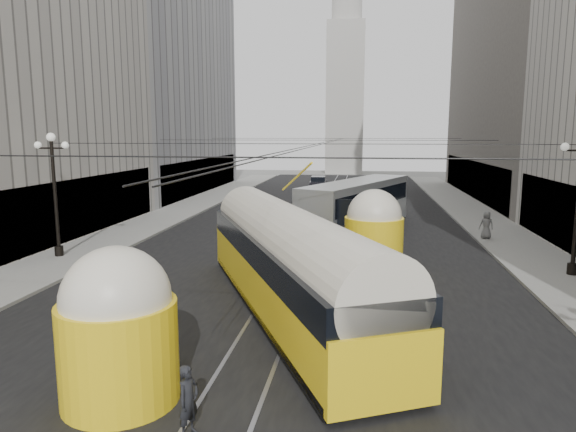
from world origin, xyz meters
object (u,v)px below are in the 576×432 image
(streetcar, at_px, (289,261))
(pedestrian_crossing_a, at_px, (189,401))
(city_bus, at_px, (357,203))
(pedestrian_sidewalk_right, at_px, (486,225))

(streetcar, bearing_deg, pedestrian_crossing_a, -97.32)
(city_bus, bearing_deg, pedestrian_sidewalk_right, -21.16)
(streetcar, distance_m, pedestrian_crossing_a, 8.14)
(pedestrian_sidewalk_right, bearing_deg, pedestrian_crossing_a, 59.87)
(streetcar, bearing_deg, pedestrian_sidewalk_right, 54.68)
(city_bus, height_order, pedestrian_sidewalk_right, city_bus)
(pedestrian_crossing_a, bearing_deg, pedestrian_sidewalk_right, -6.43)
(streetcar, height_order, city_bus, streetcar)
(streetcar, relative_size, city_bus, 1.23)
(city_bus, relative_size, pedestrian_crossing_a, 8.40)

